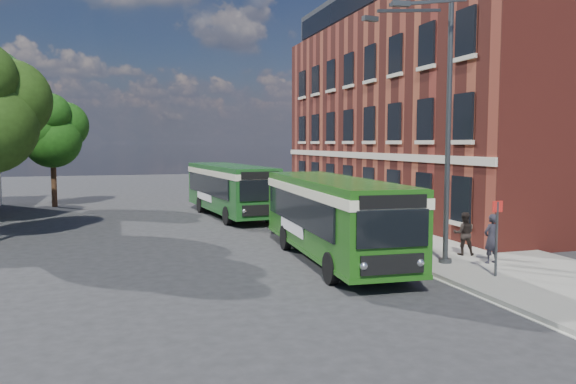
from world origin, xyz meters
name	(u,v)px	position (x,y,z in m)	size (l,w,h in m)	color
ground	(286,264)	(0.00, 0.00, 0.00)	(120.00, 120.00, 0.00)	#27272A
pavement	(369,223)	(7.00, 8.00, 0.07)	(6.00, 48.00, 0.15)	gray
kerb_line	(315,227)	(3.95, 8.00, 0.01)	(0.12, 48.00, 0.01)	beige
brick_office	(446,100)	(14.00, 12.00, 6.97)	(12.10, 26.00, 14.20)	maroon
street_lamp	(439,129)	(4.84, -2.00, 4.79)	(2.96, 2.38, 9.00)	#373A3C
bus_stop_sign	(497,233)	(5.60, -4.20, 1.51)	(0.35, 0.08, 2.52)	#373A3C
bus_front	(332,211)	(1.83, 0.20, 1.83)	(3.06, 10.66, 3.02)	#1C5212
bus_rear	(230,185)	(0.61, 13.52, 1.83)	(3.61, 10.77, 3.02)	#194C1C
pedestrian_a	(491,239)	(6.67, -2.53, 1.01)	(0.63, 0.41, 1.72)	black
pedestrian_b	(464,234)	(6.62, -1.00, 0.95)	(0.78, 0.61, 1.61)	black
tree_right	(53,131)	(-9.77, 21.94, 5.14)	(4.49, 4.27, 7.58)	#322012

